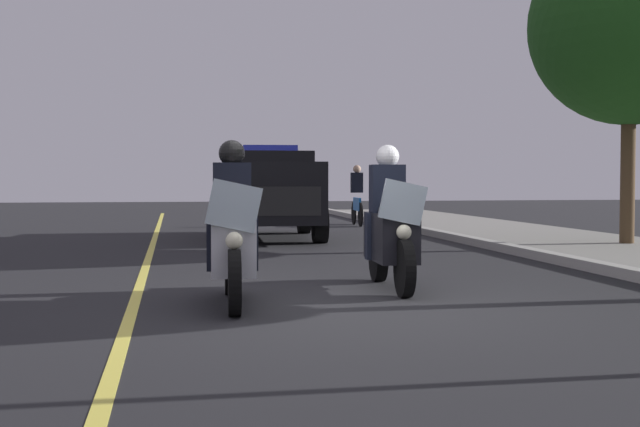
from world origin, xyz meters
name	(u,v)px	position (x,y,z in m)	size (l,w,h in m)	color
ground_plane	(343,307)	(0.00, 0.00, 0.00)	(80.00, 80.00, 0.00)	black
lane_stripe_center	(132,312)	(0.00, -2.12, 0.00)	(48.00, 0.12, 0.01)	#E0D14C
police_motorcycle_lead_left	(233,237)	(-0.35, -1.10, 0.70)	(2.14, 0.59, 1.72)	black
police_motorcycle_lead_right	(390,230)	(-1.29, 0.84, 0.70)	(2.14, 0.59, 1.72)	black
police_suv	(271,190)	(-10.07, 0.40, 1.07)	(4.99, 2.26, 2.05)	black
cyclist_background	(357,195)	(-14.63, 3.34, 0.84)	(1.76, 0.33, 1.69)	black
tree_far_back	(630,26)	(-6.19, 6.69, 4.16)	(3.74, 3.74, 5.93)	#4C3823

